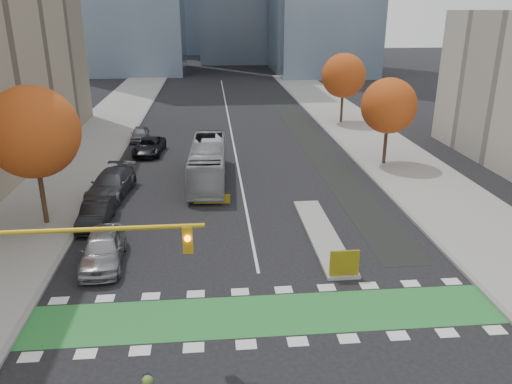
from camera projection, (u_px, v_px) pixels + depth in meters
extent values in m
plane|color=black|center=(271.00, 337.00, 19.55)|extent=(300.00, 300.00, 0.00)
cube|color=gray|center=(59.00, 181.00, 37.06)|extent=(7.00, 120.00, 0.15)
cube|color=gray|center=(410.00, 171.00, 39.37)|extent=(7.00, 120.00, 0.15)
cube|color=gray|center=(107.00, 179.00, 37.36)|extent=(0.30, 120.00, 0.16)
cube|color=gray|center=(367.00, 172.00, 39.07)|extent=(0.30, 120.00, 0.16)
cube|color=#287B33|center=(267.00, 315.00, 20.95)|extent=(20.00, 3.00, 0.01)
cube|color=silver|center=(229.00, 121.00, 56.93)|extent=(0.15, 70.00, 0.01)
cube|color=black|center=(311.00, 142.00, 48.22)|extent=(2.50, 50.00, 0.01)
cube|color=gray|center=(322.00, 234.00, 28.27)|extent=(1.60, 10.00, 0.16)
cube|color=yellow|center=(344.00, 263.00, 23.54)|extent=(1.40, 0.12, 1.30)
cylinder|color=#332114|center=(41.00, 183.00, 28.83)|extent=(0.28, 0.28, 5.25)
sphere|color=#B24315|center=(33.00, 132.00, 27.79)|extent=(5.20, 5.20, 5.20)
cylinder|color=#332114|center=(386.00, 138.00, 40.35)|extent=(0.28, 0.28, 4.55)
sphere|color=#B24315|center=(389.00, 106.00, 39.45)|extent=(4.40, 4.40, 4.40)
cylinder|color=#332114|center=(342.00, 101.00, 55.29)|extent=(0.28, 0.28, 4.90)
sphere|color=#B24315|center=(344.00, 76.00, 54.32)|extent=(4.80, 4.80, 4.80)
cylinder|color=#BF9914|center=(82.00, 230.00, 16.76)|extent=(8.20, 0.16, 0.16)
cube|color=#BF9914|center=(188.00, 239.00, 17.23)|extent=(0.35, 0.28, 1.00)
sphere|color=orange|center=(187.00, 239.00, 17.03)|extent=(0.22, 0.22, 0.22)
sphere|color=#597F2D|center=(147.00, 381.00, 14.05)|extent=(0.31, 0.31, 0.31)
imported|color=#9DA0A4|center=(208.00, 162.00, 36.75)|extent=(2.88, 10.54, 2.91)
imported|color=gray|center=(103.00, 249.00, 24.86)|extent=(2.26, 5.02, 1.67)
imported|color=black|center=(96.00, 213.00, 29.46)|extent=(1.65, 4.44, 1.45)
imported|color=#49494E|center=(111.00, 184.00, 34.09)|extent=(3.07, 6.04, 1.68)
imported|color=black|center=(149.00, 146.00, 43.95)|extent=(2.74, 5.21, 1.40)
imported|color=gray|center=(140.00, 134.00, 48.52)|extent=(1.59, 3.92, 1.33)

